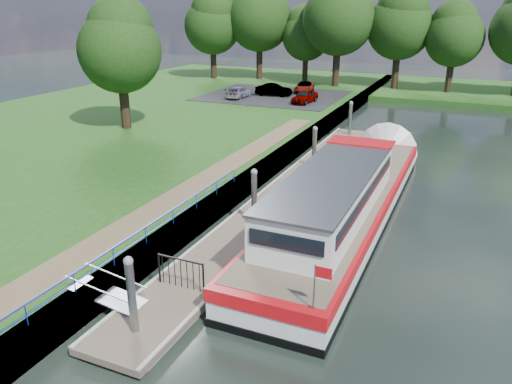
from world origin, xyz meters
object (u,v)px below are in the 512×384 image
at_px(car_c, 239,92).
at_px(car_b, 274,90).
at_px(pontoon, 288,194).
at_px(car_a, 305,96).
at_px(barge, 347,198).
at_px(car_d, 304,87).

bearing_deg(car_c, car_b, -137.84).
relative_size(pontoon, car_a, 8.06).
relative_size(barge, car_b, 5.67).
bearing_deg(pontoon, car_a, 106.50).
relative_size(pontoon, barge, 1.42).
distance_m(pontoon, car_a, 23.30).
bearing_deg(car_b, car_a, -126.04).
bearing_deg(car_b, car_d, -38.88).
relative_size(barge, car_c, 5.58).
bearing_deg(pontoon, car_b, 113.63).
distance_m(car_a, car_b, 4.92).
bearing_deg(car_d, pontoon, -84.70).
bearing_deg(barge, car_c, 125.90).
xyz_separation_m(pontoon, car_c, (-13.69, 22.30, 1.20)).
bearing_deg(car_d, car_c, -142.41).
relative_size(car_a, car_d, 0.93).
distance_m(car_a, car_d, 6.22).
relative_size(pontoon, car_c, 7.92).
distance_m(car_c, car_d, 7.76).
bearing_deg(car_c, car_a, -179.17).
bearing_deg(car_b, car_c, 125.77).
height_order(pontoon, car_b, car_b).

